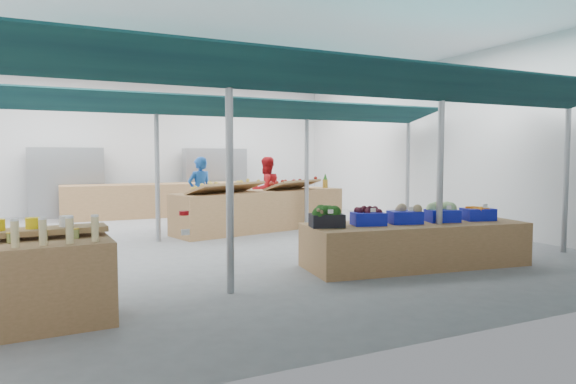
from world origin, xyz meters
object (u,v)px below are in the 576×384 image
at_px(veg_counter, 415,244).
at_px(vendor_right, 266,190).
at_px(crate_stack, 444,233).
at_px(vendor_left, 200,192).
at_px(fruit_counter, 261,210).
at_px(bottle_shelf, 8,283).

distance_m(veg_counter, vendor_right, 5.94).
bearing_deg(veg_counter, crate_stack, 38.69).
relative_size(crate_stack, vendor_left, 0.37).
bearing_deg(veg_counter, vendor_right, 98.53).
bearing_deg(fruit_counter, vendor_right, 48.48).
height_order(bottle_shelf, vendor_left, vendor_left).
bearing_deg(bottle_shelf, fruit_counter, 44.61).
height_order(fruit_counter, crate_stack, fruit_counter).
xyz_separation_m(bottle_shelf, vendor_right, (5.70, 6.52, 0.40)).
bearing_deg(fruit_counter, veg_counter, -95.02).
relative_size(veg_counter, vendor_left, 2.04).
distance_m(bottle_shelf, crate_stack, 7.29).
relative_size(veg_counter, vendor_right, 2.04).
distance_m(veg_counter, fruit_counter, 4.87).
bearing_deg(veg_counter, vendor_left, 115.39).
relative_size(bottle_shelf, vendor_right, 1.16).
distance_m(crate_stack, vendor_left, 6.07).
xyz_separation_m(veg_counter, fruit_counter, (-0.67, 4.82, 0.12)).
height_order(vendor_left, vendor_right, same).
distance_m(vendor_left, vendor_right, 1.80).
relative_size(bottle_shelf, vendor_left, 1.16).
bearing_deg(crate_stack, veg_counter, -149.18).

